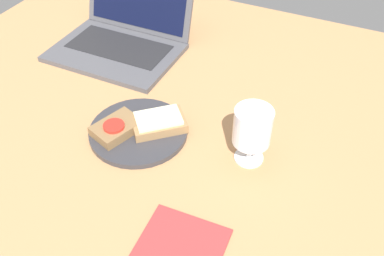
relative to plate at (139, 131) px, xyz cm
name	(u,v)px	position (x,y,z in cm)	size (l,w,h in cm)	color
wooden_table	(146,145)	(2.49, -1.31, -2.11)	(140.00, 140.00, 3.00)	#B27F51
plate	(139,131)	(0.00, 0.00, 0.00)	(21.64, 21.64, 1.21)	#333338
sandwich_with_cheese	(159,122)	(3.71, 2.62, 1.96)	(13.64, 13.28, 2.88)	#937047
sandwich_with_tomato	(117,128)	(-3.71, -2.70, 1.81)	(9.88, 11.78, 2.82)	brown
wine_glass	(252,129)	(24.50, 3.23, 7.50)	(7.64, 7.64, 12.69)	white
laptop	(124,33)	(-22.01, 29.70, 3.56)	(33.72, 29.65, 20.29)	#4C4C51
napkin	(181,247)	(21.10, -21.73, -0.41)	(14.57, 13.28, 0.40)	#B23333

